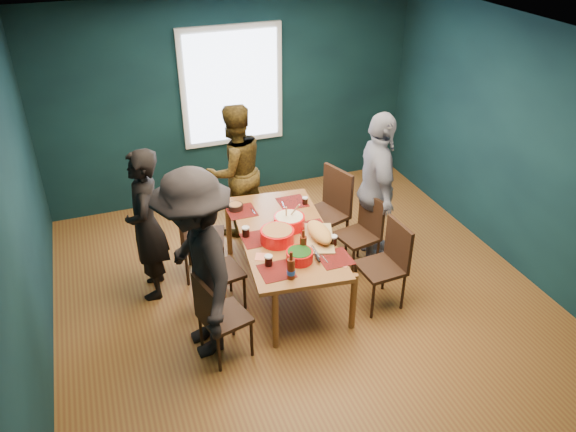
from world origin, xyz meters
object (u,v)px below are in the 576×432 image
(person_near_left, at_px, (197,266))
(bowl_dumpling, at_px, (289,221))
(dining_table, at_px, (285,239))
(cutting_board, at_px, (319,234))
(chair_right_far, at_px, (330,205))
(person_back, at_px, (235,171))
(bowl_salad, at_px, (277,235))
(chair_right_near, at_px, (389,259))
(bowl_herbs, at_px, (299,256))
(chair_left_mid, at_px, (213,268))
(person_right, at_px, (377,190))
(chair_left_far, at_px, (194,231))
(person_far_left, at_px, (146,225))
(chair_left_near, at_px, (216,313))
(chair_right_mid, at_px, (364,228))

(person_near_left, relative_size, bowl_dumpling, 5.64)
(dining_table, distance_m, person_near_left, 1.22)
(cutting_board, bearing_deg, chair_right_far, 78.03)
(dining_table, bearing_deg, person_near_left, -144.12)
(person_back, height_order, bowl_salad, person_back)
(chair_right_near, distance_m, bowl_herbs, 0.97)
(person_back, height_order, bowl_dumpling, person_back)
(person_back, bearing_deg, chair_left_mid, 51.20)
(chair_left_mid, height_order, bowl_salad, chair_left_mid)
(dining_table, relative_size, person_right, 1.07)
(person_near_left, bearing_deg, chair_right_far, 117.37)
(dining_table, bearing_deg, chair_right_far, 41.90)
(chair_left_far, relative_size, person_far_left, 0.60)
(chair_left_far, distance_m, chair_right_near, 2.09)
(person_far_left, bearing_deg, person_back, 136.30)
(chair_right_near, bearing_deg, chair_left_far, 142.97)
(chair_left_far, distance_m, person_right, 2.06)
(chair_left_near, height_order, person_right, person_right)
(chair_left_near, xyz_separation_m, chair_right_near, (1.84, 0.19, 0.03))
(bowl_salad, bearing_deg, bowl_herbs, -77.04)
(person_right, distance_m, bowl_dumpling, 1.09)
(chair_right_near, relative_size, person_near_left, 0.50)
(dining_table, xyz_separation_m, bowl_salad, (-0.13, -0.12, 0.14))
(person_far_left, xyz_separation_m, bowl_salad, (1.22, -0.55, -0.06))
(bowl_salad, bearing_deg, person_near_left, -152.86)
(chair_left_near, bearing_deg, cutting_board, 9.03)
(chair_left_far, bearing_deg, cutting_board, -20.03)
(chair_left_far, bearing_deg, person_near_left, -84.38)
(person_near_left, height_order, cutting_board, person_near_left)
(chair_right_near, xyz_separation_m, person_near_left, (-1.93, 0.01, 0.38))
(person_back, relative_size, person_near_left, 0.90)
(chair_left_mid, distance_m, person_near_left, 0.69)
(person_right, xyz_separation_m, cutting_board, (-0.87, -0.43, -0.13))
(chair_right_mid, height_order, person_near_left, person_near_left)
(cutting_board, bearing_deg, bowl_herbs, -119.82)
(chair_right_mid, relative_size, bowl_herbs, 3.43)
(chair_left_near, bearing_deg, dining_table, 24.50)
(person_back, bearing_deg, bowl_salad, 76.98)
(chair_right_near, relative_size, bowl_herbs, 3.57)
(dining_table, xyz_separation_m, chair_left_near, (-0.94, -0.77, -0.11))
(chair_left_far, relative_size, chair_right_far, 0.96)
(chair_left_mid, bearing_deg, bowl_salad, -13.53)
(chair_left_mid, relative_size, bowl_salad, 2.54)
(chair_right_far, bearing_deg, bowl_salad, -161.60)
(chair_left_mid, distance_m, chair_right_near, 1.77)
(bowl_herbs, bearing_deg, person_far_left, 144.39)
(chair_left_mid, distance_m, person_right, 2.01)
(chair_right_mid, bearing_deg, person_right, 22.59)
(dining_table, relative_size, bowl_dumpling, 5.82)
(dining_table, distance_m, chair_left_far, 1.02)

